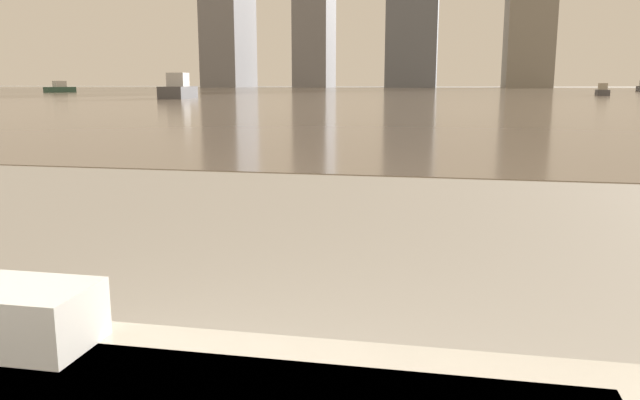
# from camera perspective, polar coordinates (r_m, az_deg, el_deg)

# --- Properties ---
(towel_stack) EXTENTS (0.25, 0.18, 0.12)m
(towel_stack) POSITION_cam_1_polar(r_m,az_deg,el_deg) (1.35, -25.18, -9.63)
(towel_stack) COLOR white
(towel_stack) RESTS_ON bathtub
(harbor_water) EXTENTS (180.00, 110.00, 0.01)m
(harbor_water) POSITION_cam_1_polar(r_m,az_deg,el_deg) (62.15, 11.03, 9.58)
(harbor_water) COLOR gray
(harbor_water) RESTS_ON ground_plane
(harbor_boat_2) EXTENTS (1.19, 2.65, 0.96)m
(harbor_boat_2) POSITION_cam_1_polar(r_m,az_deg,el_deg) (54.72, 24.41, 9.06)
(harbor_boat_2) COLOR #4C4C51
(harbor_boat_2) RESTS_ON harbor_water
(harbor_boat_3) EXTENTS (2.14, 4.53, 1.63)m
(harbor_boat_3) POSITION_cam_1_polar(r_m,az_deg,el_deg) (41.90, -12.83, 9.83)
(harbor_boat_3) COLOR #4C4C51
(harbor_boat_3) RESTS_ON harbor_water
(harbor_boat_4) EXTENTS (2.27, 3.22, 1.15)m
(harbor_boat_4) POSITION_cam_1_polar(r_m,az_deg,el_deg) (70.25, -22.69, 9.41)
(harbor_boat_4) COLOR #335647
(harbor_boat_4) RESTS_ON harbor_water
(skyline_tower_3) EXTENTS (7.81, 11.02, 28.15)m
(skyline_tower_3) POSITION_cam_1_polar(r_m,az_deg,el_deg) (119.64, 18.68, 16.46)
(skyline_tower_3) COLOR gray
(skyline_tower_3) RESTS_ON ground_plane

